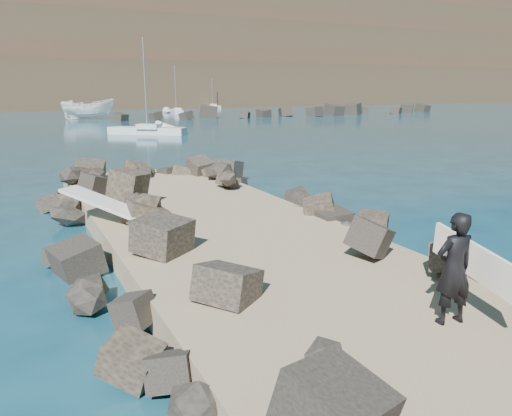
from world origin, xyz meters
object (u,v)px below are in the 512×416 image
object	(u,v)px
surfboard_resting	(105,207)
boat_imported	(88,109)
sailboat_c	(147,131)
surfer_with_board	(457,268)

from	to	relation	value
surfboard_resting	boat_imported	bearing A→B (deg)	44.32
surfboard_resting	boat_imported	distance (m)	59.01
boat_imported	sailboat_c	distance (m)	26.21
surfboard_resting	surfer_with_board	size ratio (longest dim) A/B	1.23
surfboard_resting	boat_imported	world-z (taller)	boat_imported
surfboard_resting	surfer_with_board	distance (m)	9.22
surfer_with_board	surfboard_resting	bearing A→B (deg)	114.25
surfer_with_board	sailboat_c	xyz separation A→B (m)	(5.68, 40.69, -1.14)
sailboat_c	surfboard_resting	bearing A→B (deg)	-106.33
surfboard_resting	sailboat_c	world-z (taller)	sailboat_c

